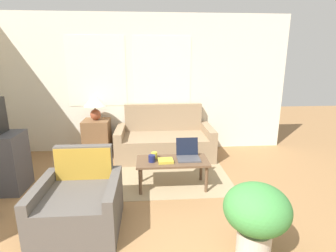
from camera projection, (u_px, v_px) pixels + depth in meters
The scene contains 12 objects.
wall_back at pixel (134, 84), 5.04m from camera, with size 5.94×0.06×2.60m.
rug at pixel (169, 170), 4.34m from camera, with size 1.80×1.90×0.01m.
couch at pixel (164, 142), 4.91m from camera, with size 1.76×0.87×0.94m.
armchair at pixel (80, 204), 2.84m from camera, with size 0.85×0.84×0.82m.
side_table at pixel (97, 138), 4.90m from camera, with size 0.47×0.47×0.69m.
table_lamp at pixel (95, 103), 4.73m from camera, with size 0.40×0.40×0.47m.
coffee_table at pixel (172, 163), 3.68m from camera, with size 1.00×0.47×0.41m.
laptop at pixel (188, 154), 3.73m from camera, with size 0.32×0.32×0.27m.
cup_navy at pixel (152, 159), 3.59m from camera, with size 0.10×0.10×0.10m.
cup_yellow at pixel (154, 155), 3.72m from camera, with size 0.08×0.08×0.09m.
book_red at pixel (166, 161), 3.59m from camera, with size 0.22×0.19×0.04m.
potted_plant at pixel (256, 214), 2.33m from camera, with size 0.59×0.59×0.72m.
Camera 1 is at (0.27, -1.55, 1.79)m, focal length 28.00 mm.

